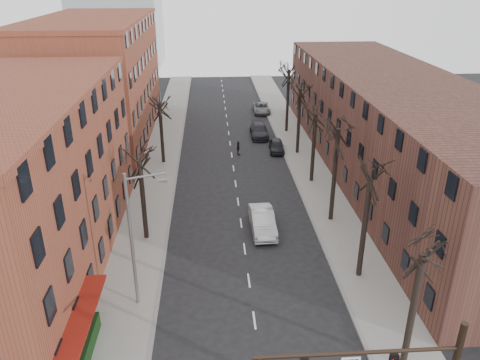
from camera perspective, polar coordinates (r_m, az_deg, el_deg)
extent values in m
cube|color=gray|center=(53.12, -9.63, 2.52)|extent=(4.00, 90.00, 0.15)
cube|color=gray|center=(53.82, 7.58, 2.94)|extent=(4.00, 90.00, 0.15)
cube|color=brown|center=(34.87, -26.49, -0.96)|extent=(12.00, 26.00, 12.00)
cube|color=brown|center=(61.05, -16.95, 11.44)|extent=(12.00, 28.00, 14.00)
cube|color=#512F26|center=(49.94, 18.07, 6.26)|extent=(12.00, 50.00, 10.00)
cube|color=maroon|center=(28.79, -17.97, -19.36)|extent=(1.20, 7.00, 0.15)
cube|color=black|center=(27.69, -18.84, -19.77)|extent=(0.80, 6.00, 1.00)
cylinder|color=black|center=(19.45, 14.07, -19.77)|extent=(8.00, 0.16, 0.16)
cube|color=silver|center=(19.64, 13.37, -20.59)|extent=(0.75, 0.04, 0.28)
cylinder|color=slate|center=(28.77, -13.06, -7.50)|extent=(0.20, 0.20, 9.00)
cylinder|color=slate|center=(26.64, -11.58, 0.44)|extent=(2.39, 0.12, 0.46)
cube|color=slate|center=(26.64, -9.40, -0.10)|extent=(0.50, 0.22, 0.14)
imported|color=#B3B5BA|center=(37.88, 2.77, -5.04)|extent=(1.92, 5.24, 1.72)
imported|color=black|center=(54.83, 4.49, 4.18)|extent=(1.86, 4.17, 1.39)
imported|color=black|center=(59.84, 2.33, 6.02)|extent=(2.20, 5.31, 1.54)
imported|color=slate|center=(70.54, 2.63, 8.76)|extent=(2.42, 5.13, 1.42)
imported|color=black|center=(27.07, -19.47, -19.97)|extent=(1.09, 1.07, 1.76)
imported|color=black|center=(53.53, -0.23, 3.89)|extent=(0.57, 1.01, 1.63)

